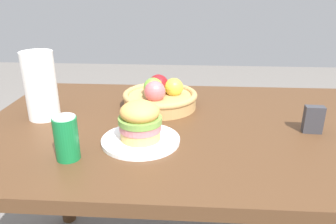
% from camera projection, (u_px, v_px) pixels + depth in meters
% --- Properties ---
extents(dining_table, '(1.40, 0.90, 0.75)m').
position_uv_depth(dining_table, '(183.00, 150.00, 1.17)').
color(dining_table, '#4C301C').
rests_on(dining_table, ground_plane).
extents(plate, '(0.24, 0.24, 0.01)m').
position_uv_depth(plate, '(141.00, 140.00, 1.00)').
color(plate, white).
rests_on(plate, dining_table).
extents(sandwich, '(0.13, 0.13, 0.12)m').
position_uv_depth(sandwich, '(140.00, 121.00, 0.98)').
color(sandwich, '#DBAD60').
rests_on(sandwich, plate).
extents(soda_can, '(0.07, 0.07, 0.13)m').
position_uv_depth(soda_can, '(66.00, 138.00, 0.89)').
color(soda_can, '#147238').
rests_on(soda_can, dining_table).
extents(fruit_basket, '(0.29, 0.29, 0.12)m').
position_uv_depth(fruit_basket, '(160.00, 96.00, 1.27)').
color(fruit_basket, tan).
rests_on(fruit_basket, dining_table).
extents(paper_towel_roll, '(0.11, 0.11, 0.24)m').
position_uv_depth(paper_towel_roll, '(41.00, 86.00, 1.14)').
color(paper_towel_roll, white).
rests_on(paper_towel_roll, dining_table).
extents(napkin_holder, '(0.06, 0.03, 0.09)m').
position_uv_depth(napkin_holder, '(313.00, 120.00, 1.05)').
color(napkin_holder, '#333338').
rests_on(napkin_holder, dining_table).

